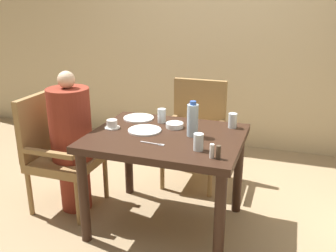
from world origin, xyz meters
TOP-DOWN VIEW (x-y plane):
  - ground_plane at (0.00, 0.00)m, footprint 16.00×16.00m
  - wall_back at (0.00, 1.83)m, footprint 8.00×0.06m
  - dining_table at (0.00, 0.00)m, footprint 1.06×0.85m
  - chair_left_side at (-0.92, 0.00)m, footprint 0.50×0.50m
  - diner_in_left_chair at (-0.78, 0.00)m, footprint 0.32×0.32m
  - chair_far_side at (0.00, 0.82)m, footprint 0.50×0.50m
  - plate_main_left at (-0.17, 0.02)m, footprint 0.24×0.24m
  - plate_main_right at (-0.33, 0.28)m, footprint 0.24×0.24m
  - teacup_with_saucer at (-0.42, 0.01)m, footprint 0.11×0.11m
  - bowl_small at (0.01, 0.16)m, footprint 0.13×0.13m
  - water_bottle at (0.18, 0.04)m, footprint 0.08×0.08m
  - glass_tall_near at (0.41, 0.30)m, footprint 0.06×0.06m
  - glass_tall_mid at (-0.12, 0.25)m, footprint 0.06×0.06m
  - glass_tall_far at (0.28, -0.20)m, footprint 0.06×0.06m
  - salt_shaker at (0.39, -0.29)m, footprint 0.03×0.03m
  - pepper_shaker at (0.43, -0.29)m, footprint 0.03×0.03m
  - fork_beside_plate at (-0.01, -0.20)m, footprint 0.17×0.03m

SIDE VIEW (x-z plane):
  - ground_plane at x=0.00m, z-range 0.00..0.00m
  - chair_left_side at x=-0.92m, z-range 0.03..0.96m
  - chair_far_side at x=0.00m, z-range 0.03..0.96m
  - diner_in_left_chair at x=-0.78m, z-range 0.01..1.14m
  - dining_table at x=0.00m, z-range 0.25..0.98m
  - fork_beside_plate at x=-0.01m, z-range 0.72..0.73m
  - plate_main_left at x=-0.17m, z-range 0.72..0.74m
  - plate_main_right at x=-0.33m, z-range 0.72..0.74m
  - bowl_small at x=0.01m, z-range 0.72..0.76m
  - teacup_with_saucer at x=-0.42m, z-range 0.72..0.78m
  - pepper_shaker at x=0.43m, z-range 0.72..0.81m
  - salt_shaker at x=0.39m, z-range 0.72..0.81m
  - glass_tall_near at x=0.41m, z-range 0.72..0.83m
  - glass_tall_mid at x=-0.12m, z-range 0.72..0.83m
  - glass_tall_far at x=0.28m, z-range 0.72..0.83m
  - water_bottle at x=0.18m, z-range 0.71..0.96m
  - wall_back at x=0.00m, z-range 0.00..2.80m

